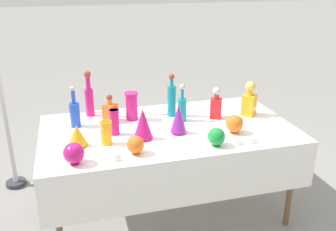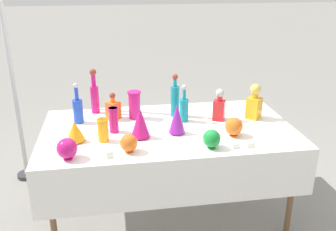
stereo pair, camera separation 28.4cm
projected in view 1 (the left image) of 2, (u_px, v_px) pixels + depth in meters
The scene contains 23 objects.
ground_plane at pixel (168, 210), 3.16m from camera, with size 40.00×40.00×0.00m, color gray.
display_table at pixel (169, 137), 2.86m from camera, with size 1.91×1.05×0.76m.
tall_bottle_0 at pixel (75, 113), 2.86m from camera, with size 0.08×0.08×0.33m.
tall_bottle_1 at pixel (172, 99), 3.06m from camera, with size 0.07×0.07×0.36m.
tall_bottle_2 at pixel (89, 97), 3.06m from camera, with size 0.07×0.07×0.38m.
tall_bottle_3 at pixel (182, 107), 2.97m from camera, with size 0.07×0.07×0.30m.
square_decanter_0 at pixel (110, 111), 2.98m from camera, with size 0.13×0.13×0.22m.
square_decanter_1 at pixel (249, 100), 3.08m from camera, with size 0.14×0.14×0.29m.
square_decanter_2 at pixel (216, 105), 3.03m from camera, with size 0.12×0.12×0.26m.
slender_vase_0 at pixel (132, 105), 3.00m from camera, with size 0.11×0.11×0.23m.
slender_vase_1 at pixel (114, 121), 2.72m from camera, with size 0.08×0.08×0.19m.
slender_vase_2 at pixel (106, 132), 2.58m from camera, with size 0.08×0.08×0.17m.
fluted_vase_0 at pixel (77, 135), 2.55m from camera, with size 0.14×0.14×0.15m.
fluted_vase_1 at pixel (143, 123), 2.65m from camera, with size 0.14×0.14×0.23m.
fluted_vase_2 at pixel (178, 118), 2.74m from camera, with size 0.12×0.12×0.23m.
round_bowl_0 at pixel (74, 153), 2.32m from camera, with size 0.13×0.13×0.14m.
round_bowl_1 at pixel (135, 145), 2.45m from camera, with size 0.12×0.12×0.13m.
round_bowl_2 at pixel (216, 137), 2.56m from camera, with size 0.12×0.12×0.13m.
round_bowl_3 at pixel (234, 124), 2.76m from camera, with size 0.13×0.13×0.14m.
price_tag_left at pixel (118, 158), 2.37m from camera, with size 0.05×0.01×0.04m, color white.
price_tag_center at pixel (240, 143), 2.59m from camera, with size 0.06×0.01×0.03m, color white.
price_tag_right at pixel (254, 141), 2.61m from camera, with size 0.06×0.01×0.03m, color white.
cardboard_box_behind_left at pixel (183, 132), 4.34m from camera, with size 0.61×0.47×0.35m.
Camera 1 is at (-0.70, -2.55, 1.89)m, focal length 40.00 mm.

